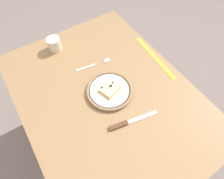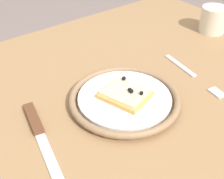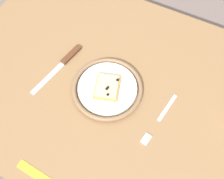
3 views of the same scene
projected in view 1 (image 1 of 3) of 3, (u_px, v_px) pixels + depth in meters
ground_plane at (108, 139)px, 1.56m from camera, size 6.00×6.00×0.00m
dining_table at (106, 103)px, 1.03m from camera, size 1.10×0.82×0.73m
plate at (109, 90)px, 0.95m from camera, size 0.24×0.24×0.02m
pizza_slice_near at (109, 88)px, 0.93m from camera, size 0.10×0.11×0.03m
knife at (125, 123)px, 0.85m from camera, size 0.07×0.24×0.01m
fork at (94, 65)px, 1.05m from camera, size 0.05×0.20×0.00m
cup at (54, 44)px, 1.08m from camera, size 0.08×0.08×0.08m
measuring_tape at (155, 57)px, 1.08m from camera, size 0.36×0.05×0.00m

